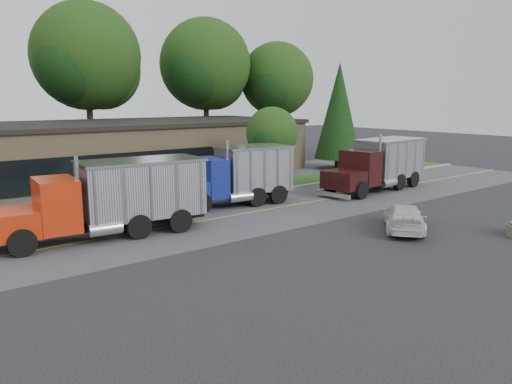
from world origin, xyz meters
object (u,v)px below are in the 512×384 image
dump_truck_red (114,196)px  rally_car (404,217)px  dump_truck_maroon (380,163)px  dump_truck_blue (239,174)px

dump_truck_red → rally_car: bearing=151.4°
dump_truck_red → dump_truck_maroon: (18.72, 0.04, -0.00)m
dump_truck_maroon → dump_truck_red: bearing=-5.6°
dump_truck_maroon → rally_car: dump_truck_maroon is taller
dump_truck_blue → dump_truck_red: bearing=21.5°
dump_truck_maroon → rally_car: (-7.66, -7.53, -1.19)m
rally_car → dump_truck_red: bearing=16.0°
dump_truck_red → rally_car: size_ratio=2.26×
dump_truck_blue → rally_car: bearing=113.1°
dump_truck_maroon → rally_car: size_ratio=2.12×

